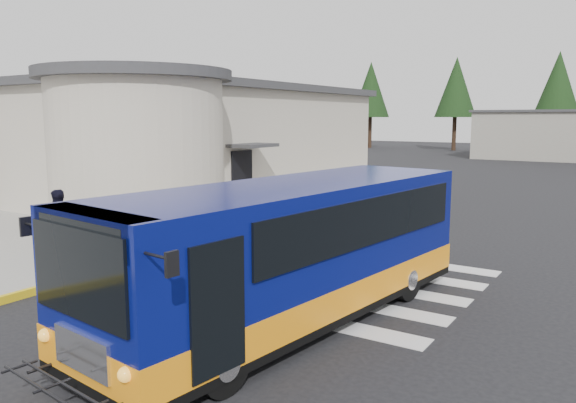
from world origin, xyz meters
The scene contains 9 objects.
ground centered at (0.00, 0.00, 0.00)m, with size 140.00×140.00×0.00m, color black.
sidewalk centered at (-9.00, 4.00, 0.07)m, with size 10.00×34.00×0.15m, color gray.
curb_strip centered at (-4.05, 4.00, 0.08)m, with size 0.12×34.00×0.16m, color gold.
station_building centered at (-10.84, 6.91, 2.57)m, with size 12.70×18.70×4.80m.
crosswalk centered at (-0.50, -0.80, 0.01)m, with size 8.00×5.35×0.01m.
transit_bus centered at (1.12, -3.46, 1.17)m, with size 3.59×8.83×2.44m.
pedestrian_a centered at (-4.50, -2.96, 0.92)m, with size 0.56×0.37×1.55m, color black.
pedestrian_b centered at (-6.23, -2.92, 0.96)m, with size 0.78×0.61×1.61m, color black.
bollard centered at (-4.39, -4.24, 0.72)m, with size 0.09×0.09×1.13m, color black.
Camera 1 is at (6.19, -11.42, 3.54)m, focal length 35.00 mm.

